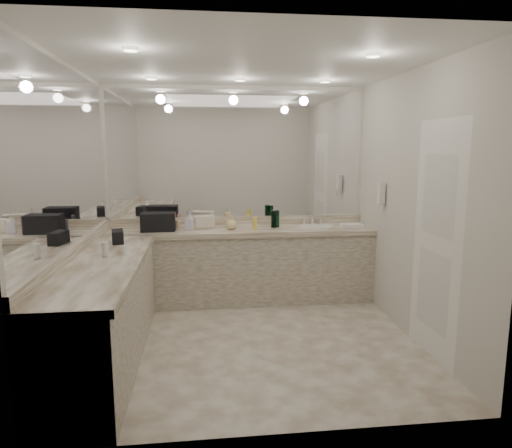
{
  "coord_description": "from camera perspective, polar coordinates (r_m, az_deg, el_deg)",
  "views": [
    {
      "loc": [
        -0.43,
        -4.19,
        1.85
      ],
      "look_at": [
        0.11,
        0.4,
        1.08
      ],
      "focal_mm": 32.0,
      "sensor_mm": 36.0,
      "label": 1
    }
  ],
  "objects": [
    {
      "name": "lotion_left",
      "position": [
        4.26,
        -18.36,
        -3.07
      ],
      "size": [
        0.06,
        0.06,
        0.13
      ],
      "primitive_type": "cylinder",
      "color": "white",
      "rests_on": "vanity_left_top"
    },
    {
      "name": "wall_back",
      "position": [
        5.73,
        -2.38,
        3.92
      ],
      "size": [
        3.2,
        0.02,
        2.6
      ],
      "primitive_type": "cube",
      "color": "beige",
      "rests_on": "floor"
    },
    {
      "name": "mirror_back",
      "position": [
        5.69,
        -2.4,
        8.68
      ],
      "size": [
        3.12,
        0.01,
        1.55
      ],
      "primitive_type": "cube",
      "color": "white",
      "rests_on": "wall_back"
    },
    {
      "name": "vanity_back_top",
      "position": [
        5.48,
        -2.1,
        -0.87
      ],
      "size": [
        3.2,
        0.64,
        0.06
      ],
      "primitive_type": "cube",
      "color": "beige",
      "rests_on": "vanity_back_base"
    },
    {
      "name": "mirror_left",
      "position": [
        4.34,
        -22.37,
        7.74
      ],
      "size": [
        0.01,
        2.92,
        1.55
      ],
      "primitive_type": "cube",
      "color": "white",
      "rests_on": "wall_left"
    },
    {
      "name": "wall_phone",
      "position": [
        5.3,
        15.37,
        3.68
      ],
      "size": [
        0.06,
        0.1,
        0.24
      ],
      "primitive_type": "cube",
      "color": "white",
      "rests_on": "wall_right"
    },
    {
      "name": "backsplash_back",
      "position": [
        5.75,
        -2.34,
        0.43
      ],
      "size": [
        3.2,
        0.04,
        0.1
      ],
      "primitive_type": "cube",
      "color": "beige",
      "rests_on": "vanity_back_top"
    },
    {
      "name": "green_bottle_0",
      "position": [
        5.57,
        2.58,
        0.67
      ],
      "size": [
        0.07,
        0.07,
        0.21
      ],
      "primitive_type": "cylinder",
      "color": "#0B4428",
      "rests_on": "vanity_back_top"
    },
    {
      "name": "amenity_bottle_6",
      "position": [
        5.53,
        -10.41,
        0.13
      ],
      "size": [
        0.05,
        0.05,
        0.14
      ],
      "primitive_type": "cylinder",
      "color": "#E57F66",
      "rests_on": "vanity_back_top"
    },
    {
      "name": "black_bag_spill",
      "position": [
        4.85,
        -16.91,
        -1.47
      ],
      "size": [
        0.16,
        0.26,
        0.13
      ],
      "primitive_type": "cube",
      "rotation": [
        0.0,
        0.0,
        0.2
      ],
      "color": "black",
      "rests_on": "vanity_left_top"
    },
    {
      "name": "faucet",
      "position": [
        5.83,
        7.06,
        0.69
      ],
      "size": [
        0.24,
        0.16,
        0.14
      ],
      "primitive_type": "cube",
      "color": "silver",
      "rests_on": "vanity_back_top"
    },
    {
      "name": "amenity_bottle_0",
      "position": [
        5.55,
        -3.58,
        0.11
      ],
      "size": [
        0.05,
        0.05,
        0.1
      ],
      "primitive_type": "cylinder",
      "color": "#E0B28C",
      "rests_on": "vanity_back_top"
    },
    {
      "name": "vanity_back_base",
      "position": [
        5.59,
        -2.08,
        -5.39
      ],
      "size": [
        3.2,
        0.6,
        0.84
      ],
      "primitive_type": "cube",
      "color": "beige",
      "rests_on": "floor"
    },
    {
      "name": "backsplash_left",
      "position": [
        4.43,
        -21.6,
        -2.96
      ],
      "size": [
        0.04,
        3.0,
        0.1
      ],
      "primitive_type": "cube",
      "color": "beige",
      "rests_on": "vanity_left_top"
    },
    {
      "name": "wall_left",
      "position": [
        4.38,
        -22.13,
        1.52
      ],
      "size": [
        0.02,
        3.0,
        2.6
      ],
      "primitive_type": "cube",
      "color": "beige",
      "rests_on": "floor"
    },
    {
      "name": "soap_bottle_a",
      "position": [
        5.43,
        -8.28,
        0.43
      ],
      "size": [
        0.09,
        0.09,
        0.22
      ],
      "primitive_type": "imported",
      "rotation": [
        0.0,
        0.0,
        0.05
      ],
      "color": "white",
      "rests_on": "vanity_back_top"
    },
    {
      "name": "wall_right",
      "position": [
        4.69,
        19.04,
        2.17
      ],
      "size": [
        0.02,
        3.0,
        2.6
      ],
      "primitive_type": "cube",
      "color": "beige",
      "rests_on": "floor"
    },
    {
      "name": "black_toiletry_bag",
      "position": [
        5.43,
        -12.13,
        0.34
      ],
      "size": [
        0.39,
        0.25,
        0.22
      ],
      "primitive_type": "cube",
      "rotation": [
        0.0,
        0.0,
        0.02
      ],
      "color": "black",
      "rests_on": "vanity_back_top"
    },
    {
      "name": "amenity_bottle_2",
      "position": [
        5.53,
        -9.97,
        -0.03
      ],
      "size": [
        0.04,
        0.04,
        0.11
      ],
      "primitive_type": "cylinder",
      "color": "white",
      "rests_on": "vanity_back_top"
    },
    {
      "name": "amenity_bottle_8",
      "position": [
        5.64,
        -13.85,
        0.13
      ],
      "size": [
        0.05,
        0.05,
        0.13
      ],
      "primitive_type": "cylinder",
      "color": "#3F3F4C",
      "rests_on": "vanity_back_top"
    },
    {
      "name": "amenity_bottle_4",
      "position": [
        5.45,
        -7.78,
        -0.3
      ],
      "size": [
        0.04,
        0.04,
        0.07
      ],
      "primitive_type": "cylinder",
      "color": "#E0B28C",
      "rests_on": "vanity_back_top"
    },
    {
      "name": "soap_bottle_b",
      "position": [
        5.43,
        -8.29,
        0.35
      ],
      "size": [
        0.11,
        0.11,
        0.2
      ],
      "primitive_type": "imported",
      "rotation": [
        0.0,
        0.0,
        -0.26
      ],
      "color": "silver",
      "rests_on": "vanity_back_top"
    },
    {
      "name": "green_bottle_1",
      "position": [
        5.53,
        2.24,
        0.62
      ],
      "size": [
        0.07,
        0.07,
        0.21
      ],
      "primitive_type": "cylinder",
      "color": "#0B4428",
      "rests_on": "vanity_back_top"
    },
    {
      "name": "soap_bottle_c",
      "position": [
        5.41,
        -3.07,
        0.16
      ],
      "size": [
        0.15,
        0.15,
        0.16
      ],
      "primitive_type": "imported",
      "rotation": [
        0.0,
        0.0,
        -0.28
      ],
      "color": "beige",
      "rests_on": "vanity_back_top"
    },
    {
      "name": "hand_towel",
      "position": [
        5.68,
        11.89,
        -0.17
      ],
      "size": [
        0.27,
        0.19,
        0.04
      ],
      "primitive_type": "cube",
      "rotation": [
        0.0,
        0.0,
        -0.07
      ],
      "color": "white",
      "rests_on": "vanity_back_top"
    },
    {
      "name": "sink",
      "position": [
        5.64,
        7.55,
        -0.39
      ],
      "size": [
        0.44,
        0.44,
        0.03
      ],
      "primitive_type": "cylinder",
      "color": "white",
      "rests_on": "vanity_back_top"
    },
    {
      "name": "ceiling",
      "position": [
        4.27,
        -0.87,
        19.53
      ],
      "size": [
        3.2,
        3.2,
        0.0
      ],
      "primitive_type": "plane",
      "color": "white",
      "rests_on": "floor"
    },
    {
      "name": "vanity_left_top",
      "position": [
        4.1,
        -18.66,
        -4.92
      ],
      "size": [
        0.64,
        2.42,
        0.06
      ],
      "primitive_type": "cube",
      "color": "beige",
      "rests_on": "vanity_left_base"
    },
    {
      "name": "floor",
      "position": [
        4.6,
        -0.79,
        -14.3
      ],
      "size": [
        3.2,
        3.2,
        0.0
      ],
      "primitive_type": "plane",
      "color": "beige",
      "rests_on": "ground"
    },
    {
      "name": "cream_cosmetic_case",
      "position": [
        5.55,
        -6.58,
        0.26
      ],
      "size": [
        0.28,
        0.22,
        0.14
      ],
      "primitive_type": "cube",
      "rotation": [
        0.0,
        0.0,
        0.31
      ],
      "color": "beige",
      "rests_on": "vanity_back_top"
    },
    {
      "name": "amenity_bottle_7",
      "position": [
        5.53,
        -9.75,
        -0.04
      ],
      "size": [
        0.06,
        0.06,
        0.11
      ],
      "primitive_type": "cylinder",
      "color": "#E0B28C",
      "rests_on": "vanity_back_top"
    },
    {
      "name": "vanity_left_base",
      "position": [
        4.23,
        -18.47,
        -10.83
      ],
      "size": [
        0.6,
        2.4,
        0.84
      ],
      "primitive_type": "cube",
      "color": "beige",
      "rests_on": "floor"
    },
    {
      "name": "amenity_bottle_3",
      "position": [
        5.53,
        -12.22,
        -0.26
      ],
      "size": [
        0.04,
        0.04,
        0.08
      ],
      "primitive_type": "cylinder",
      "color": "silver",
      "rests_on": "vanity_back_top"
    },
    {
      "name": "door",
      "position": [
        4.28,
        21.59,
        -2.02
      ],
      "size": [
        0.02,
        0.82,
        2.1
      ],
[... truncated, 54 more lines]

